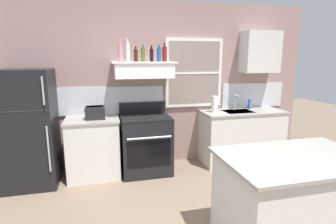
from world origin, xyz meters
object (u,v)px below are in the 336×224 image
stove_range (146,144)px  bottle_brown_stout (136,55)px  dish_soap_bottle (249,104)px  refrigerator (29,129)px  bottle_clear_tall (128,52)px  bottle_blue_liqueur (159,55)px  bottle_rose_pink (120,53)px  bottle_olive_oil_square (143,54)px  bottle_red_label_wine (165,54)px  kitchen_island (293,201)px  toaster (95,112)px  bottle_balsamic_dark (152,55)px  paper_towel_roll (215,104)px

stove_range → bottle_brown_stout: size_ratio=4.82×
dish_soap_bottle → refrigerator: bearing=-177.4°
bottle_clear_tall → bottle_brown_stout: bottle_clear_tall is taller
refrigerator → dish_soap_bottle: 3.54m
bottle_brown_stout → bottle_blue_liqueur: bearing=-13.0°
refrigerator → bottle_rose_pink: 1.68m
bottle_olive_oil_square → dish_soap_bottle: size_ratio=1.42×
bottle_blue_liqueur → bottle_red_label_wine: bearing=43.1°
bottle_red_label_wine → bottle_olive_oil_square: bearing=-174.4°
stove_range → bottle_rose_pink: bottle_rose_pink is taller
refrigerator → kitchen_island: (2.74, -2.00, -0.37)m
stove_range → bottle_rose_pink: (-0.34, 0.08, 1.41)m
toaster → bottle_brown_stout: bottle_brown_stout is taller
stove_range → bottle_balsamic_dark: (0.12, 0.05, 1.38)m
toaster → bottle_brown_stout: bearing=10.9°
bottle_balsamic_dark → stove_range: bearing=-156.7°
bottle_brown_stout → bottle_blue_liqueur: (0.34, -0.08, 0.01)m
toaster → dish_soap_bottle: bearing=3.0°
toaster → bottle_blue_liqueur: (0.98, 0.04, 0.84)m
bottle_olive_oil_square → bottle_blue_liqueur: size_ratio=1.02×
bottle_brown_stout → bottle_olive_oil_square: (0.11, -0.01, 0.01)m
refrigerator → kitchen_island: 3.41m
bottle_rose_pink → kitchen_island: (1.43, -2.11, -1.42)m
bottle_clear_tall → bottle_red_label_wine: (0.58, 0.06, -0.02)m
bottle_rose_pink → bottle_balsamic_dark: (0.46, -0.03, -0.03)m
bottle_olive_oil_square → bottle_red_label_wine: bottle_red_label_wine is taller
refrigerator → bottle_blue_liqueur: bottle_blue_liqueur is taller
toaster → stove_range: bearing=-0.1°
bottle_rose_pink → kitchen_island: bottle_rose_pink is taller
bottle_balsamic_dark → kitchen_island: bottle_balsamic_dark is taller
refrigerator → bottle_blue_liqueur: bearing=2.1°
toaster → stove_range: 0.92m
bottle_brown_stout → refrigerator: bearing=-174.5°
kitchen_island → toaster: bearing=132.1°
toaster → bottle_blue_liqueur: bearing=2.6°
bottle_red_label_wine → paper_towel_roll: (0.83, -0.11, -0.82)m
refrigerator → dish_soap_bottle: size_ratio=9.18×
refrigerator → bottle_balsamic_dark: (1.77, 0.08, 1.02)m
toaster → bottle_brown_stout: 1.06m
stove_range → bottle_clear_tall: bottle_clear_tall is taller
refrigerator → bottle_clear_tall: size_ratio=4.92×
bottle_rose_pink → bottle_brown_stout: size_ratio=1.38×
bottle_blue_liqueur → bottle_olive_oil_square: bearing=162.8°
dish_soap_bottle → bottle_blue_liqueur: bearing=-176.8°
refrigerator → dish_soap_bottle: bearing=2.6°
bottle_clear_tall → bottle_balsamic_dark: (0.35, -0.04, -0.04)m
bottle_brown_stout → kitchen_island: size_ratio=0.16×
bottle_clear_tall → refrigerator: bearing=-175.2°
bottle_balsamic_dark → kitchen_island: size_ratio=0.17×
bottle_brown_stout → bottle_red_label_wine: bearing=3.5°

